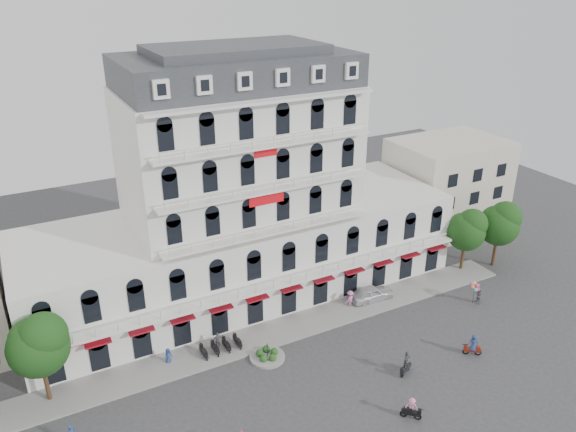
% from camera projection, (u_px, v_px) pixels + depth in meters
% --- Properties ---
extents(ground, '(120.00, 120.00, 0.00)m').
position_uv_depth(ground, '(331.00, 388.00, 47.03)').
color(ground, '#38383A').
rests_on(ground, ground).
extents(sidewalk, '(53.00, 4.00, 0.16)m').
position_uv_depth(sidewalk, '(282.00, 331.00, 54.25)').
color(sidewalk, gray).
rests_on(sidewalk, ground).
extents(main_building, '(45.00, 15.00, 25.80)m').
position_uv_depth(main_building, '(241.00, 205.00, 57.44)').
color(main_building, silver).
rests_on(main_building, ground).
extents(flank_building_east, '(14.00, 10.00, 12.00)m').
position_uv_depth(flank_building_east, '(446.00, 185.00, 73.47)').
color(flank_building_east, beige).
rests_on(flank_building_east, ground).
extents(traffic_island, '(3.20, 3.20, 1.60)m').
position_uv_depth(traffic_island, '(267.00, 356.00, 50.48)').
color(traffic_island, gray).
rests_on(traffic_island, ground).
extents(parked_scooter_row, '(4.40, 1.80, 1.10)m').
position_uv_depth(parked_scooter_row, '(221.00, 352.00, 51.42)').
color(parked_scooter_row, black).
rests_on(parked_scooter_row, ground).
extents(tree_west_inner, '(4.76, 4.76, 8.25)m').
position_uv_depth(tree_west_inner, '(38.00, 343.00, 43.40)').
color(tree_west_inner, '#382314').
rests_on(tree_west_inner, ground).
extents(tree_east_inner, '(4.40, 4.37, 7.57)m').
position_uv_depth(tree_east_inner, '(467.00, 229.00, 63.18)').
color(tree_east_inner, '#382314').
rests_on(tree_east_inner, ground).
extents(tree_east_outer, '(4.65, 4.65, 8.05)m').
position_uv_depth(tree_east_outer, '(500.00, 222.00, 63.95)').
color(tree_east_outer, '#382314').
rests_on(tree_east_outer, ground).
extents(parked_car, '(4.94, 2.22, 1.65)m').
position_uv_depth(parked_car, '(371.00, 293.00, 58.99)').
color(parked_car, silver).
rests_on(parked_car, ground).
extents(rider_east, '(1.46, 1.15, 2.18)m').
position_uv_depth(rider_east, '(473.00, 345.00, 50.60)').
color(rider_east, maroon).
rests_on(rider_east, ground).
extents(rider_northeast, '(1.60, 0.94, 2.34)m').
position_uv_depth(rider_northeast, '(406.00, 363.00, 48.20)').
color(rider_northeast, black).
rests_on(rider_northeast, ground).
extents(rider_center, '(1.33, 1.29, 1.97)m').
position_uv_depth(rider_center, '(411.00, 408.00, 43.51)').
color(rider_center, black).
rests_on(rider_center, ground).
extents(pedestrian_left, '(0.86, 0.69, 1.53)m').
position_uv_depth(pedestrian_left, '(168.00, 356.00, 49.66)').
color(pedestrian_left, navy).
rests_on(pedestrian_left, ground).
extents(pedestrian_mid, '(1.02, 0.65, 1.61)m').
position_uv_depth(pedestrian_mid, '(218.00, 340.00, 51.64)').
color(pedestrian_mid, slate).
rests_on(pedestrian_mid, ground).
extents(pedestrian_right, '(1.36, 1.01, 1.88)m').
position_uv_depth(pedestrian_right, '(350.00, 299.00, 57.80)').
color(pedestrian_right, pink).
rests_on(pedestrian_right, ground).
extents(balloon_vendor, '(1.34, 1.28, 2.45)m').
position_uv_depth(balloon_vendor, '(477.00, 293.00, 58.27)').
color(balloon_vendor, slate).
rests_on(balloon_vendor, ground).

